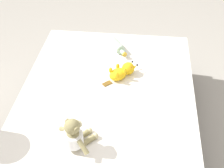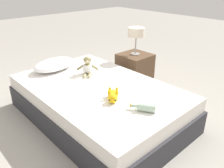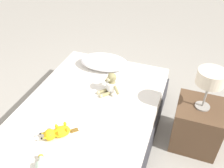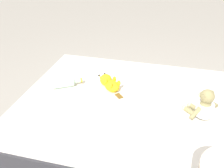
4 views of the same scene
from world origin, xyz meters
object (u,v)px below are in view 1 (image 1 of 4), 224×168
bed (105,128)px  glass_bottle (117,46)px  plush_yellow_creature (122,71)px  plush_monkey (75,136)px

bed → glass_bottle: glass_bottle is taller
bed → plush_yellow_creature: plush_yellow_creature is taller
plush_yellow_creature → glass_bottle: 0.38m
bed → plush_monkey: (0.13, 0.37, 0.32)m
plush_yellow_creature → glass_bottle: (0.08, -0.37, -0.01)m
bed → plush_yellow_creature: bearing=-104.7°
bed → plush_yellow_creature: (-0.10, -0.37, 0.27)m
bed → plush_monkey: plush_monkey is taller
plush_monkey → bed: bearing=-109.9°
plush_monkey → glass_bottle: bearing=-97.7°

